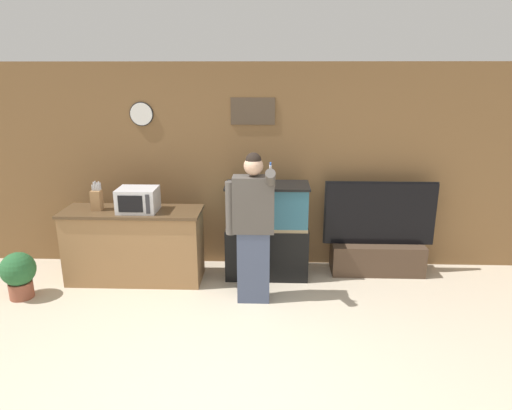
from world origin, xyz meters
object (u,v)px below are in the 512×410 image
(microwave, at_px, (138,200))
(person_standing, at_px, (253,226))
(tv_on_stand, at_px, (377,247))
(counter_island, at_px, (135,245))
(knife_block, at_px, (97,199))
(potted_plant, at_px, (19,273))
(aquarium_on_stand, at_px, (267,231))

(microwave, bearing_deg, person_standing, -17.57)
(microwave, relative_size, tv_on_stand, 0.33)
(counter_island, xyz_separation_m, knife_block, (-0.41, -0.00, 0.58))
(counter_island, height_order, person_standing, person_standing)
(counter_island, relative_size, potted_plant, 3.04)
(aquarium_on_stand, bearing_deg, person_standing, -102.47)
(tv_on_stand, relative_size, person_standing, 0.82)
(knife_block, bearing_deg, counter_island, 0.41)
(tv_on_stand, bearing_deg, aquarium_on_stand, -174.90)
(tv_on_stand, relative_size, potted_plant, 2.55)
(knife_block, distance_m, person_standing, 1.93)
(person_standing, bearing_deg, microwave, 162.43)
(knife_block, height_order, person_standing, person_standing)
(aquarium_on_stand, bearing_deg, microwave, -170.97)
(microwave, bearing_deg, knife_block, 175.77)
(aquarium_on_stand, xyz_separation_m, person_standing, (-0.15, -0.67, 0.29))
(aquarium_on_stand, height_order, potted_plant, aquarium_on_stand)
(counter_island, relative_size, person_standing, 0.98)
(counter_island, bearing_deg, person_standing, -17.91)
(aquarium_on_stand, distance_m, person_standing, 0.75)
(counter_island, xyz_separation_m, person_standing, (1.46, -0.47, 0.43))
(aquarium_on_stand, distance_m, potted_plant, 2.90)
(potted_plant, bearing_deg, person_standing, 0.86)
(knife_block, xyz_separation_m, tv_on_stand, (3.42, 0.33, -0.68))
(microwave, distance_m, aquarium_on_stand, 1.60)
(aquarium_on_stand, relative_size, person_standing, 0.70)
(aquarium_on_stand, distance_m, tv_on_stand, 1.43)
(potted_plant, bearing_deg, counter_island, 23.42)
(microwave, distance_m, person_standing, 1.44)
(counter_island, height_order, microwave, microwave)
(potted_plant, bearing_deg, microwave, 20.25)
(microwave, relative_size, potted_plant, 0.83)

